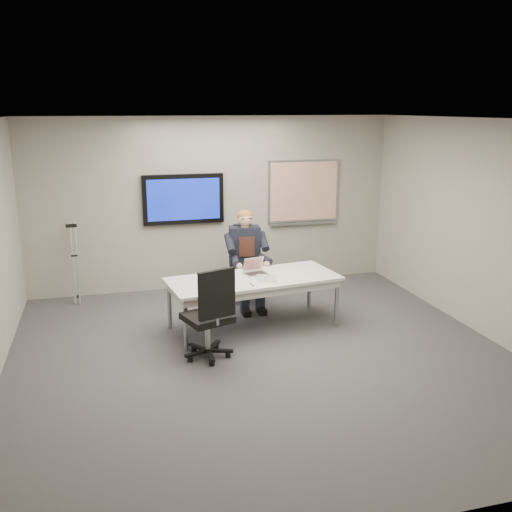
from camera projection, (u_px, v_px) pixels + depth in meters
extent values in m
cube|color=#39393C|center=(264.00, 357.00, 6.89)|extent=(6.00, 6.00, 0.02)
cube|color=silver|center=(264.00, 119.00, 6.18)|extent=(6.00, 6.00, 0.02)
cube|color=#9D988E|center=(214.00, 203.00, 9.33)|extent=(6.00, 0.02, 2.80)
cube|color=#9D988E|center=(390.00, 348.00, 3.73)|extent=(6.00, 0.02, 2.80)
cube|color=#9D988E|center=(489.00, 230.00, 7.29)|extent=(0.02, 6.00, 2.80)
cube|color=white|center=(253.00, 279.00, 7.67)|extent=(2.39, 1.24, 0.04)
cube|color=silver|center=(253.00, 284.00, 7.69)|extent=(2.29, 1.14, 0.10)
cylinder|color=#979B9F|center=(186.00, 325.00, 7.01)|extent=(0.06, 0.06, 0.67)
cylinder|color=#979B9F|center=(337.00, 303.00, 7.81)|extent=(0.06, 0.06, 0.67)
cylinder|color=#979B9F|center=(169.00, 305.00, 7.72)|extent=(0.06, 0.06, 0.67)
cylinder|color=#979B9F|center=(309.00, 286.00, 8.52)|extent=(0.06, 0.06, 0.67)
cube|color=black|center=(183.00, 199.00, 9.13)|extent=(1.30, 0.08, 0.80)
cube|color=navy|center=(184.00, 200.00, 9.09)|extent=(1.16, 0.01, 0.66)
cube|color=#979B9F|center=(303.00, 191.00, 9.66)|extent=(1.25, 0.04, 1.05)
cube|color=white|center=(304.00, 191.00, 9.64)|extent=(1.18, 0.01, 0.98)
cube|color=#979B9F|center=(303.00, 223.00, 9.77)|extent=(1.18, 0.05, 0.04)
cylinder|color=#979B9F|center=(244.00, 285.00, 8.77)|extent=(0.06, 0.06, 0.35)
cube|color=black|center=(244.00, 275.00, 8.72)|extent=(0.57, 0.57, 0.07)
cube|color=black|center=(246.00, 251.00, 8.85)|extent=(0.40, 0.19, 0.50)
cylinder|color=#979B9F|center=(208.00, 333.00, 6.82)|extent=(0.07, 0.07, 0.40)
cube|color=black|center=(207.00, 318.00, 6.77)|extent=(0.64, 0.64, 0.08)
cube|color=black|center=(217.00, 294.00, 6.48)|extent=(0.45, 0.20, 0.57)
cube|color=black|center=(245.00, 247.00, 8.59)|extent=(0.48, 0.30, 0.62)
cube|color=#361C16|center=(247.00, 247.00, 8.45)|extent=(0.24, 0.05, 0.30)
sphere|color=#E7AD8D|center=(245.00, 218.00, 8.44)|extent=(0.23, 0.23, 0.23)
ellipsoid|color=brown|center=(245.00, 216.00, 8.45)|extent=(0.24, 0.24, 0.20)
cube|color=#B4B4B6|center=(256.00, 274.00, 7.81)|extent=(0.34, 0.27, 0.02)
cube|color=black|center=(256.00, 273.00, 7.80)|extent=(0.28, 0.20, 0.00)
cube|color=#B4B4B6|center=(253.00, 264.00, 7.91)|extent=(0.31, 0.14, 0.20)
cube|color=red|center=(253.00, 264.00, 7.91)|extent=(0.27, 0.11, 0.16)
cylinder|color=black|center=(252.00, 284.00, 7.35)|extent=(0.03, 0.14, 0.01)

